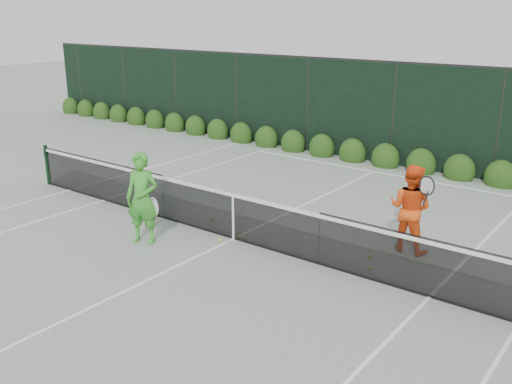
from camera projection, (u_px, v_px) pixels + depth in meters
The scene contains 8 objects.
ground at pixel (234, 239), 11.63m from camera, with size 80.00×80.00×0.00m, color gray.
tennis_net at pixel (232, 214), 11.48m from camera, with size 12.90×0.10×1.07m.
player_woman at pixel (142, 198), 11.22m from camera, with size 0.79×0.66×1.84m.
player_man at pixel (410, 208), 10.84m from camera, with size 0.92×0.66×1.72m.
court_lines at pixel (234, 239), 11.62m from camera, with size 11.03×23.83×0.01m.
windscreen_fence at pixel (125, 203), 9.11m from camera, with size 32.00×21.07×3.06m.
hedge_row at pixel (385, 159), 16.98m from camera, with size 31.66×0.65×0.94m.
tennis_balls at pixel (271, 241), 11.43m from camera, with size 4.01×1.14×0.07m.
Camera 1 is at (6.88, -8.32, 4.45)m, focal length 40.00 mm.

